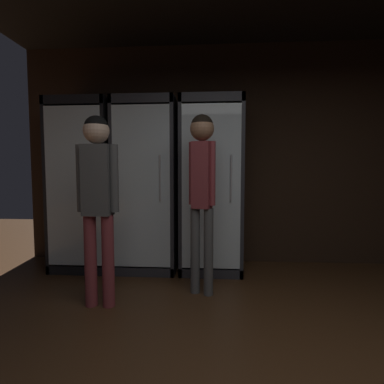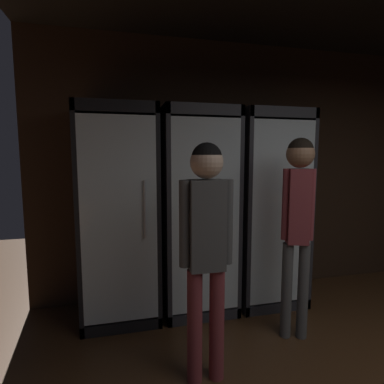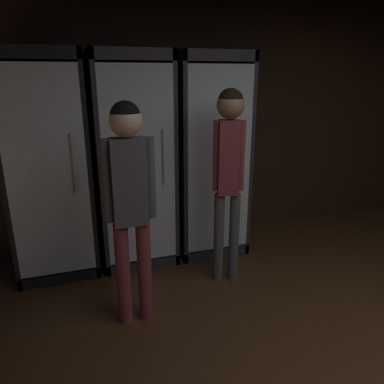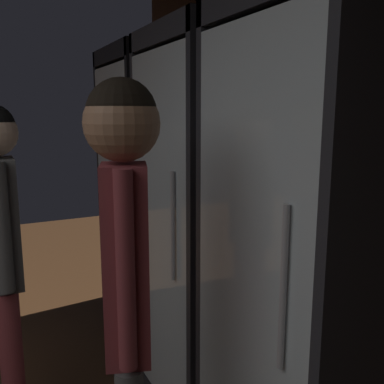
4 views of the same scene
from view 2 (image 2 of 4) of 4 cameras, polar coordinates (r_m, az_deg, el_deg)
name	(u,v)px [view 2 (image 2 of 4)]	position (r m, az deg, el deg)	size (l,w,h in m)	color
wall_back	(294,170)	(3.93, 18.40, 3.90)	(6.00, 0.06, 2.80)	black
cooler_far_left	(119,217)	(3.06, -13.36, -4.48)	(0.72, 0.68, 2.03)	black
cooler_left	(196,213)	(3.15, 0.77, -3.83)	(0.72, 0.68, 2.03)	#2B2B30
cooler_center	(265,210)	(3.42, 13.35, -3.25)	(0.72, 0.68, 2.03)	#2B2B30
shopper_near	(206,235)	(2.07, 2.67, -8.06)	(0.37, 0.22, 1.66)	brown
shopper_far	(298,209)	(2.70, 19.11, -2.94)	(0.25, 0.23, 1.72)	#4C4C4C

